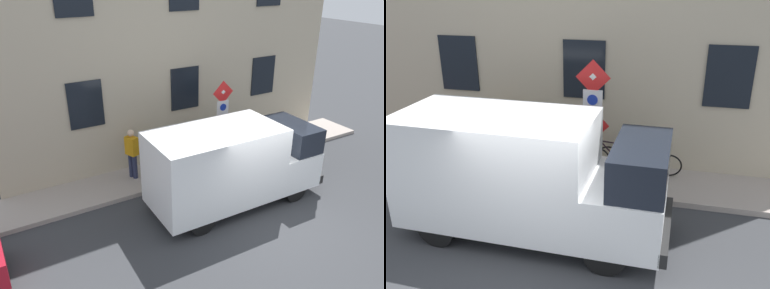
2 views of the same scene
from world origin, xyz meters
TOP-DOWN VIEW (x-y plane):
  - ground_plane at (0.00, 0.00)m, footprint 80.00×80.00m
  - sidewalk_slab at (3.79, 0.00)m, footprint 1.78×14.92m
  - building_facade at (5.02, 0.00)m, footprint 0.75×12.92m
  - sign_post_stacked at (3.10, -0.56)m, footprint 0.15×0.56m
  - delivery_van at (1.20, 0.35)m, footprint 2.07×5.36m
  - bicycle_green at (4.12, -1.81)m, footprint 0.46×1.71m
  - bicycle_black at (4.12, -1.02)m, footprint 0.46×1.72m
  - bicycle_red at (4.12, -0.24)m, footprint 0.48×1.71m
  - pedestrian at (3.93, 2.42)m, footprint 0.47×0.39m
  - litter_bin at (3.25, 0.65)m, footprint 0.44×0.44m

SIDE VIEW (x-z plane):
  - ground_plane at x=0.00m, z-range 0.00..0.00m
  - sidewalk_slab at x=3.79m, z-range 0.00..0.14m
  - bicycle_green at x=4.12m, z-range 0.07..0.96m
  - bicycle_black at x=4.12m, z-range 0.07..0.95m
  - bicycle_red at x=4.12m, z-range 0.07..0.96m
  - litter_bin at x=3.25m, z-range 0.14..1.04m
  - pedestrian at x=3.93m, z-range 0.21..1.93m
  - delivery_van at x=1.20m, z-range 0.08..2.58m
  - sign_post_stacked at x=3.10m, z-range 0.56..3.56m
  - building_facade at x=5.02m, z-range 0.00..8.41m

